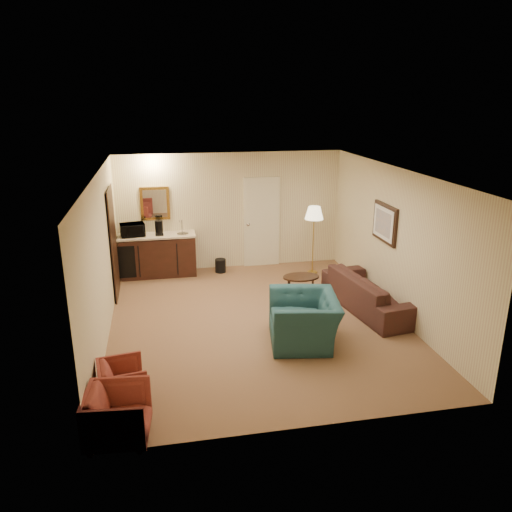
{
  "coord_description": "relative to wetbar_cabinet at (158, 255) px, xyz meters",
  "views": [
    {
      "loc": [
        -1.54,
        -7.82,
        3.77
      ],
      "look_at": [
        0.09,
        0.5,
        1.03
      ],
      "focal_mm": 35.0,
      "sensor_mm": 36.0,
      "label": 1
    }
  ],
  "objects": [
    {
      "name": "microwave",
      "position": [
        -0.5,
        -0.02,
        0.63
      ],
      "size": [
        0.54,
        0.35,
        0.34
      ],
      "primitive_type": "imported",
      "rotation": [
        0.0,
        0.0,
        0.17
      ],
      "color": "black",
      "rests_on": "wetbar_cabinet"
    },
    {
      "name": "ground",
      "position": [
        1.65,
        -2.72,
        -0.46
      ],
      "size": [
        6.0,
        6.0,
        0.0
      ],
      "primitive_type": "plane",
      "color": "brown",
      "rests_on": "ground"
    },
    {
      "name": "teal_armchair",
      "position": [
        2.24,
        -3.62,
        0.06
      ],
      "size": [
        0.95,
        1.29,
        1.04
      ],
      "primitive_type": "imported",
      "rotation": [
        0.0,
        0.0,
        -1.73
      ],
      "color": "#204951",
      "rests_on": "ground"
    },
    {
      "name": "waste_bin",
      "position": [
        1.35,
        -0.07,
        -0.31
      ],
      "size": [
        0.29,
        0.29,
        0.3
      ],
      "primitive_type": "cylinder",
      "rotation": [
        0.0,
        0.0,
        -0.24
      ],
      "color": "black",
      "rests_on": "ground"
    },
    {
      "name": "rose_chair_near",
      "position": [
        -0.5,
        -4.72,
        -0.16
      ],
      "size": [
        0.62,
        0.66,
        0.59
      ],
      "primitive_type": "imported",
      "rotation": [
        0.0,
        0.0,
        1.73
      ],
      "color": "brown",
      "rests_on": "ground"
    },
    {
      "name": "wetbar_cabinet",
      "position": [
        0.0,
        0.0,
        0.0
      ],
      "size": [
        1.64,
        0.58,
        0.92
      ],
      "primitive_type": "cube",
      "color": "#371911",
      "rests_on": "ground"
    },
    {
      "name": "floor_lamp",
      "position": [
        3.35,
        -0.5,
        0.3
      ],
      "size": [
        0.53,
        0.53,
        1.51
      ],
      "primitive_type": "cube",
      "rotation": [
        0.0,
        0.0,
        0.43
      ],
      "color": "gold",
      "rests_on": "ground"
    },
    {
      "name": "room_walls",
      "position": [
        1.55,
        -1.95,
        1.26
      ],
      "size": [
        5.02,
        6.01,
        2.61
      ],
      "color": "beige",
      "rests_on": "ground"
    },
    {
      "name": "sofa",
      "position": [
        3.8,
        -2.61,
        -0.02
      ],
      "size": [
        0.97,
        2.3,
        0.87
      ],
      "primitive_type": "imported",
      "rotation": [
        0.0,
        0.0,
        1.72
      ],
      "color": "black",
      "rests_on": "ground"
    },
    {
      "name": "coffee_table",
      "position": [
        2.73,
        -1.75,
        -0.25
      ],
      "size": [
        0.84,
        0.7,
        0.41
      ],
      "primitive_type": "cube",
      "rotation": [
        0.0,
        0.0,
        -0.35
      ],
      "color": "black",
      "rests_on": "ground"
    },
    {
      "name": "rose_chair_far",
      "position": [
        -0.5,
        -5.52,
        -0.11
      ],
      "size": [
        0.71,
        0.75,
        0.71
      ],
      "primitive_type": "imported",
      "rotation": [
        0.0,
        0.0,
        1.48
      ],
      "color": "brown",
      "rests_on": "ground"
    },
    {
      "name": "coffee_maker",
      "position": [
        0.06,
        -0.04,
        0.62
      ],
      "size": [
        0.2,
        0.2,
        0.31
      ],
      "primitive_type": "cylinder",
      "rotation": [
        0.0,
        0.0,
        -0.23
      ],
      "color": "black",
      "rests_on": "wetbar_cabinet"
    }
  ]
}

